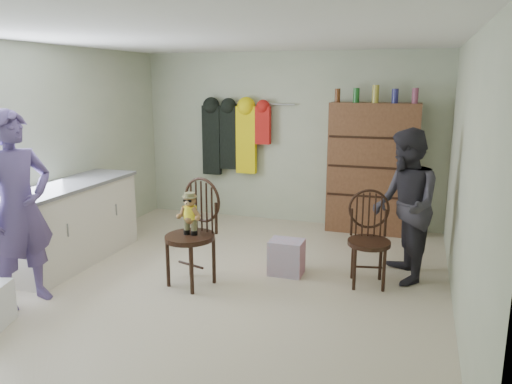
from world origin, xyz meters
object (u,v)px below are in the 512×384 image
(chair_front, at_px, (193,224))
(dresser, at_px, (372,168))
(chair_far, at_px, (369,235))
(counter, at_px, (72,223))

(chair_front, xyz_separation_m, dresser, (1.56, 2.46, 0.26))
(chair_far, height_order, dresser, dresser)
(chair_front, distance_m, chair_far, 1.82)
(chair_front, xyz_separation_m, chair_far, (1.72, 0.58, -0.11))
(dresser, bearing_deg, counter, -144.31)
(counter, bearing_deg, chair_far, 7.17)
(chair_front, bearing_deg, dresser, 74.64)
(counter, distance_m, chair_far, 3.39)
(counter, distance_m, dresser, 3.96)
(dresser, bearing_deg, chair_far, -85.12)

